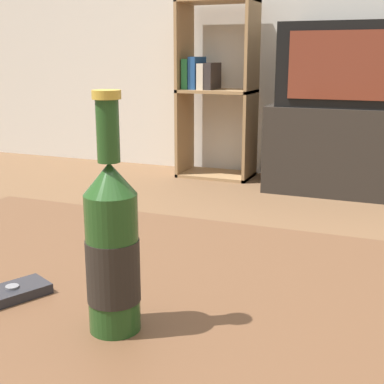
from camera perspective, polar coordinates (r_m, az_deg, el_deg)
coffee_table at (r=0.74m, az=-9.93°, el=-17.42°), size 1.04×0.90×0.47m
tv_stand at (r=3.30m, az=16.63°, el=4.37°), size 0.96×0.48×0.51m
television at (r=3.25m, az=17.25°, el=12.83°), size 0.85×0.44×0.47m
bookshelf at (r=3.55m, az=2.28°, el=11.12°), size 0.48×0.30×1.13m
beer_bottle at (r=0.64m, az=-8.49°, el=-6.00°), size 0.06×0.06×0.29m
cell_phone at (r=0.79m, az=-18.58°, el=-10.12°), size 0.09×0.11×0.02m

